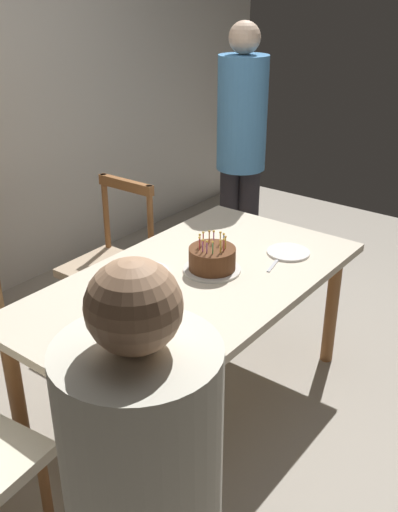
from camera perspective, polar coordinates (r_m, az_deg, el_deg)
The scene contains 11 objects.
ground at distance 3.12m, azimuth -0.58°, elevation -14.17°, with size 6.40×6.40×0.00m, color #9E9384.
dining_table at distance 2.75m, azimuth -0.64°, elevation -3.76°, with size 1.74×0.96×0.73m.
birthday_cake at distance 2.76m, azimuth 1.30°, elevation -0.37°, with size 0.28×0.28×0.19m.
plate_near_celebrant at distance 2.27m, azimuth -3.85°, elevation -8.15°, with size 0.22×0.22×0.01m, color white.
plate_far_side at distance 2.77m, azimuth -5.27°, elevation -1.55°, with size 0.22×0.22×0.01m, color white.
plate_near_guest at distance 3.00m, azimuth 8.81°, elevation 0.38°, with size 0.22×0.22×0.01m, color white.
fork_near_celebrant at distance 2.18m, azimuth -6.68°, elevation -10.02°, with size 0.18×0.02×0.01m, color silver.
fork_far_side at distance 2.67m, azimuth -7.43°, elevation -2.90°, with size 0.18×0.02×0.01m, color silver.
fork_near_guest at distance 2.86m, azimuth 7.41°, elevation -0.81°, with size 0.18×0.02×0.01m, color silver.
chair_spindle_back at distance 3.47m, azimuth -8.73°, elevation -1.01°, with size 0.45×0.45×0.95m.
person_guest at distance 3.85m, azimuth 4.18°, elevation 10.88°, with size 0.32×0.32×1.78m.
Camera 1 is at (-1.88, -1.49, 1.99)m, focal length 40.54 mm.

